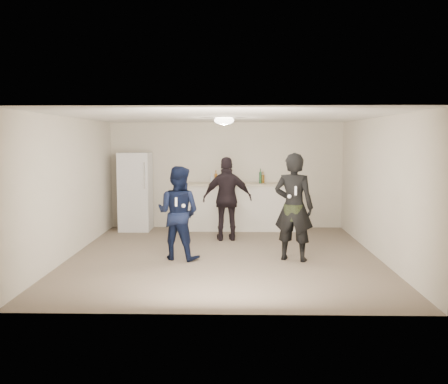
{
  "coord_description": "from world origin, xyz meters",
  "views": [
    {
      "loc": [
        0.19,
        -8.83,
        2.11
      ],
      "look_at": [
        0.0,
        0.2,
        1.15
      ],
      "focal_mm": 40.0,
      "sensor_mm": 36.0,
      "label": 1
    }
  ],
  "objects_px": {
    "fridge": "(136,192)",
    "shaker": "(225,179)",
    "counter": "(239,207)",
    "woman": "(294,207)",
    "spectator": "(227,199)",
    "man": "(178,213)"
  },
  "relations": [
    {
      "from": "fridge",
      "to": "spectator",
      "type": "distance_m",
      "value": 2.43
    },
    {
      "from": "spectator",
      "to": "counter",
      "type": "bearing_deg",
      "value": -107.36
    },
    {
      "from": "woman",
      "to": "man",
      "type": "bearing_deg",
      "value": 18.28
    },
    {
      "from": "shaker",
      "to": "spectator",
      "type": "relative_size",
      "value": 0.1
    },
    {
      "from": "woman",
      "to": "spectator",
      "type": "relative_size",
      "value": 1.08
    },
    {
      "from": "shaker",
      "to": "spectator",
      "type": "bearing_deg",
      "value": -86.64
    },
    {
      "from": "spectator",
      "to": "fridge",
      "type": "bearing_deg",
      "value": -33.22
    },
    {
      "from": "shaker",
      "to": "woman",
      "type": "distance_m",
      "value": 3.31
    },
    {
      "from": "fridge",
      "to": "spectator",
      "type": "bearing_deg",
      "value": -27.96
    },
    {
      "from": "counter",
      "to": "spectator",
      "type": "relative_size",
      "value": 1.49
    },
    {
      "from": "shaker",
      "to": "fridge",
      "type": "bearing_deg",
      "value": -174.69
    },
    {
      "from": "woman",
      "to": "spectator",
      "type": "xyz_separation_m",
      "value": [
        -1.17,
        1.72,
        -0.07
      ]
    },
    {
      "from": "spectator",
      "to": "shaker",
      "type": "bearing_deg",
      "value": -91.89
    },
    {
      "from": "counter",
      "to": "woman",
      "type": "relative_size",
      "value": 1.38
    },
    {
      "from": "counter",
      "to": "man",
      "type": "bearing_deg",
      "value": -111.05
    },
    {
      "from": "man",
      "to": "woman",
      "type": "distance_m",
      "value": 2.02
    },
    {
      "from": "fridge",
      "to": "shaker",
      "type": "height_order",
      "value": "fridge"
    },
    {
      "from": "counter",
      "to": "fridge",
      "type": "relative_size",
      "value": 1.44
    },
    {
      "from": "fridge",
      "to": "spectator",
      "type": "relative_size",
      "value": 1.03
    },
    {
      "from": "counter",
      "to": "woman",
      "type": "distance_m",
      "value": 3.1
    },
    {
      "from": "fridge",
      "to": "woman",
      "type": "height_order",
      "value": "woman"
    },
    {
      "from": "woman",
      "to": "shaker",
      "type": "bearing_deg",
      "value": -47.45
    }
  ]
}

